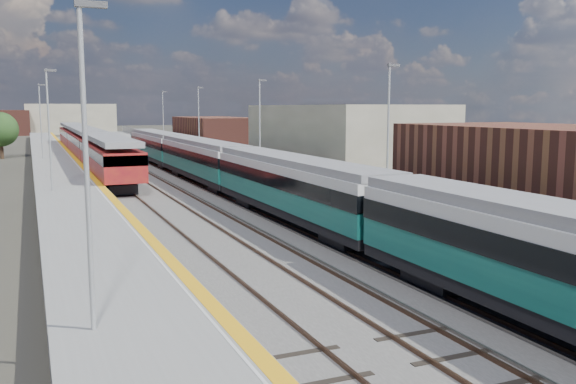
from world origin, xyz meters
TOP-DOWN VIEW (x-y plane):
  - ground at (0.00, 50.00)m, footprint 320.00×320.00m
  - ballast_bed at (-2.25, 52.50)m, footprint 10.50×155.00m
  - tracks at (-1.65, 54.18)m, footprint 8.96×160.00m
  - platform_right at (5.28, 52.49)m, footprint 4.70×155.00m
  - platform_left at (-9.05, 52.49)m, footprint 4.30×155.00m
  - green_train at (1.50, 32.28)m, footprint 2.71×75.46m
  - red_train at (-5.50, 64.94)m, footprint 2.95×59.86m
  - tree_c at (-14.50, 74.92)m, footprint 4.16×4.16m
  - tree_d at (20.95, 64.54)m, footprint 4.72×4.72m

SIDE VIEW (x-z plane):
  - ground at x=0.00m, z-range 0.00..0.00m
  - ballast_bed at x=-2.25m, z-range 0.00..0.06m
  - tracks at x=-1.65m, z-range 0.02..0.19m
  - platform_left at x=-9.05m, z-range -3.74..4.78m
  - platform_right at x=5.28m, z-range -3.72..4.80m
  - green_train at x=1.50m, z-range 0.61..3.59m
  - red_train at x=-5.50m, z-range 0.34..4.07m
  - tree_c at x=-14.50m, z-range 0.73..6.37m
  - tree_d at x=20.95m, z-range 0.83..7.22m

